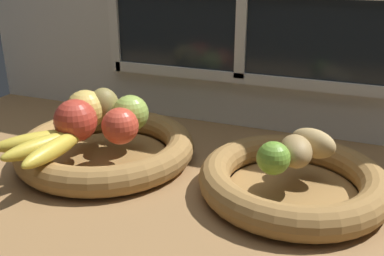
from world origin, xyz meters
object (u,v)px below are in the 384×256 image
at_px(apple_green_back, 131,113).
at_px(apple_red_front, 76,121).
at_px(fruit_bowl_right, 293,181).
at_px(pear_brown, 104,107).
at_px(potato_large, 295,151).
at_px(fruit_bowl_left, 106,148).
at_px(apple_red_right, 120,126).
at_px(banana_bunch_front, 47,144).
at_px(apple_golden_left, 86,110).
at_px(lime_near, 273,158).
at_px(potato_back, 313,143).

distance_m(apple_green_back, apple_red_front, 0.11).
relative_size(fruit_bowl_right, apple_green_back, 4.41).
distance_m(pear_brown, potato_large, 0.39).
height_order(fruit_bowl_left, fruit_bowl_right, same).
relative_size(fruit_bowl_right, apple_red_right, 4.65).
bearing_deg(pear_brown, fruit_bowl_right, -5.99).
relative_size(pear_brown, banana_bunch_front, 0.47).
bearing_deg(fruit_bowl_left, apple_red_right, -26.66).
bearing_deg(apple_golden_left, pear_brown, 44.75).
distance_m(apple_green_back, lime_near, 0.31).
height_order(fruit_bowl_right, banana_bunch_front, banana_bunch_front).
xyz_separation_m(apple_green_back, banana_bunch_front, (-0.08, -0.15, -0.02)).
xyz_separation_m(apple_red_right, potato_large, (0.31, 0.03, -0.01)).
xyz_separation_m(fruit_bowl_left, fruit_bowl_right, (0.36, 0.00, 0.00)).
relative_size(fruit_bowl_left, lime_near, 6.46).
distance_m(fruit_bowl_right, apple_golden_left, 0.42).
xyz_separation_m(pear_brown, potato_back, (0.41, 0.01, -0.01)).
height_order(apple_golden_left, banana_bunch_front, apple_golden_left).
height_order(banana_bunch_front, lime_near, lime_near).
height_order(fruit_bowl_right, apple_red_right, apple_red_right).
bearing_deg(apple_red_right, fruit_bowl_right, 4.68).
bearing_deg(apple_golden_left, apple_red_front, -71.92).
distance_m(fruit_bowl_left, potato_large, 0.37).
xyz_separation_m(fruit_bowl_right, apple_green_back, (-0.33, 0.04, 0.06)).
bearing_deg(potato_large, apple_red_right, -175.32).
distance_m(banana_bunch_front, lime_near, 0.39).
bearing_deg(lime_near, apple_red_front, -179.47).
distance_m(apple_red_front, pear_brown, 0.09).
height_order(apple_red_right, lime_near, apple_red_right).
bearing_deg(apple_red_front, apple_green_back, 51.00).
xyz_separation_m(apple_red_front, potato_back, (0.42, 0.09, -0.01)).
distance_m(apple_golden_left, potato_back, 0.44).
relative_size(apple_red_front, potato_large, 1.06).
bearing_deg(apple_red_right, potato_back, 12.25).
bearing_deg(apple_red_front, potato_back, 12.42).
xyz_separation_m(apple_red_front, lime_near, (0.37, 0.00, -0.01)).
bearing_deg(banana_bunch_front, potato_large, 15.01).
distance_m(apple_golden_left, banana_bunch_front, 0.13).
height_order(apple_red_front, lime_near, apple_red_front).
height_order(fruit_bowl_left, apple_green_back, apple_green_back).
height_order(apple_green_back, banana_bunch_front, apple_green_back).
relative_size(pear_brown, potato_large, 1.06).
distance_m(fruit_bowl_left, apple_red_right, 0.08).
height_order(apple_golden_left, pear_brown, same).
bearing_deg(pear_brown, banana_bunch_front, -97.93).
height_order(apple_green_back, potato_large, apple_green_back).
height_order(apple_red_right, potato_large, apple_red_right).
xyz_separation_m(fruit_bowl_left, apple_red_right, (0.05, -0.03, 0.06)).
relative_size(fruit_bowl_right, potato_back, 3.80).
bearing_deg(pear_brown, potato_back, 0.85).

